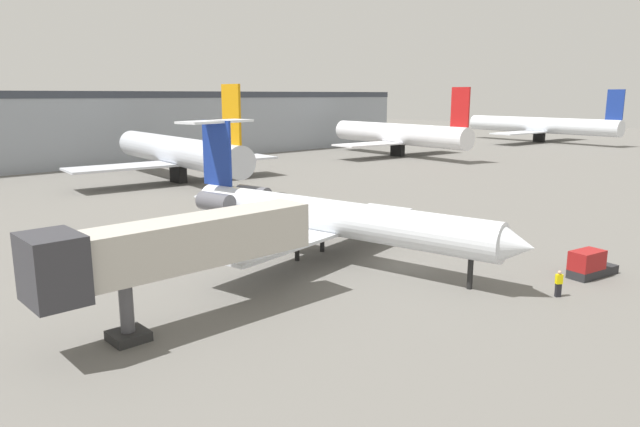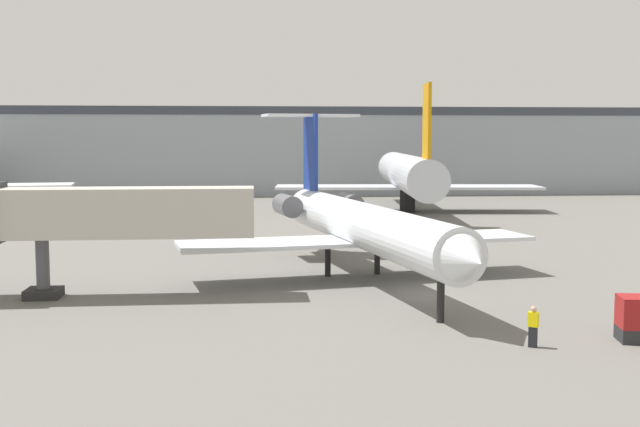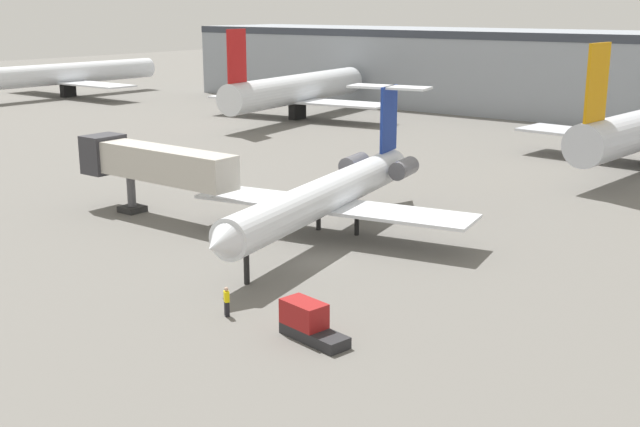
{
  "view_description": "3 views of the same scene",
  "coord_description": "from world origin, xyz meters",
  "px_view_note": "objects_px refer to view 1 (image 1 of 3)",
  "views": [
    {
      "loc": [
        -31.16,
        -25.38,
        12.28
      ],
      "look_at": [
        -2.49,
        5.4,
        3.56
      ],
      "focal_mm": 32.31,
      "sensor_mm": 36.0,
      "label": 1
    },
    {
      "loc": [
        -8.77,
        -41.18,
        8.5
      ],
      "look_at": [
        -4.52,
        5.66,
        3.94
      ],
      "focal_mm": 44.43,
      "sensor_mm": 36.0,
      "label": 2
    },
    {
      "loc": [
        31.75,
        -40.29,
        16.59
      ],
      "look_at": [
        -1.1,
        2.72,
        2.49
      ],
      "focal_mm": 44.8,
      "sensor_mm": 36.0,
      "label": 3
    }
  ],
  "objects_px": {
    "regional_jet": "(321,215)",
    "parked_airliner_east_end": "(541,126)",
    "parked_airliner_centre": "(178,152)",
    "parked_airliner_east_mid": "(399,135)",
    "baggage_tug_lead": "(589,265)",
    "jet_bridge": "(165,248)",
    "ground_crew_marshaller": "(559,284)"
  },
  "relations": [
    {
      "from": "regional_jet",
      "to": "parked_airliner_east_end",
      "type": "bearing_deg",
      "value": 19.19
    },
    {
      "from": "parked_airliner_centre",
      "to": "parked_airliner_east_end",
      "type": "relative_size",
      "value": 0.86
    },
    {
      "from": "parked_airliner_east_mid",
      "to": "baggage_tug_lead",
      "type": "bearing_deg",
      "value": -131.04
    },
    {
      "from": "regional_jet",
      "to": "jet_bridge",
      "type": "relative_size",
      "value": 1.91
    },
    {
      "from": "parked_airliner_east_end",
      "to": "regional_jet",
      "type": "bearing_deg",
      "value": -160.81
    },
    {
      "from": "baggage_tug_lead",
      "to": "parked_airliner_east_mid",
      "type": "bearing_deg",
      "value": 48.96
    },
    {
      "from": "baggage_tug_lead",
      "to": "jet_bridge",
      "type": "bearing_deg",
      "value": 155.56
    },
    {
      "from": "ground_crew_marshaller",
      "to": "parked_airliner_centre",
      "type": "bearing_deg",
      "value": 83.49
    },
    {
      "from": "parked_airliner_centre",
      "to": "parked_airliner_east_end",
      "type": "distance_m",
      "value": 104.61
    },
    {
      "from": "jet_bridge",
      "to": "parked_airliner_east_end",
      "type": "distance_m",
      "value": 138.67
    },
    {
      "from": "jet_bridge",
      "to": "parked_airliner_centre",
      "type": "distance_m",
      "value": 53.23
    },
    {
      "from": "parked_airliner_centre",
      "to": "parked_airliner_east_mid",
      "type": "relative_size",
      "value": 1.02
    },
    {
      "from": "baggage_tug_lead",
      "to": "parked_airliner_centre",
      "type": "xyz_separation_m",
      "value": [
        1.18,
        57.66,
        3.49
      ]
    },
    {
      "from": "regional_jet",
      "to": "parked_airliner_east_mid",
      "type": "xyz_separation_m",
      "value": [
        61.89,
        43.35,
        0.98
      ]
    },
    {
      "from": "parked_airliner_east_mid",
      "to": "parked_airliner_east_end",
      "type": "xyz_separation_m",
      "value": [
        54.22,
        -2.93,
        -0.07
      ]
    },
    {
      "from": "parked_airliner_centre",
      "to": "parked_airliner_east_end",
      "type": "height_order",
      "value": "parked_airliner_centre"
    },
    {
      "from": "ground_crew_marshaller",
      "to": "jet_bridge",
      "type": "bearing_deg",
      "value": 149.2
    },
    {
      "from": "ground_crew_marshaller",
      "to": "parked_airliner_east_mid",
      "type": "distance_m",
      "value": 82.55
    },
    {
      "from": "ground_crew_marshaller",
      "to": "baggage_tug_lead",
      "type": "relative_size",
      "value": 0.4
    },
    {
      "from": "jet_bridge",
      "to": "parked_airliner_east_end",
      "type": "xyz_separation_m",
      "value": [
        131.25,
        44.73,
        -0.13
      ]
    },
    {
      "from": "baggage_tug_lead",
      "to": "parked_airliner_east_end",
      "type": "relative_size",
      "value": 0.1
    },
    {
      "from": "jet_bridge",
      "to": "parked_airliner_centre",
      "type": "relative_size",
      "value": 0.44
    },
    {
      "from": "parked_airliner_east_mid",
      "to": "parked_airliner_east_end",
      "type": "relative_size",
      "value": 0.84
    },
    {
      "from": "jet_bridge",
      "to": "baggage_tug_lead",
      "type": "height_order",
      "value": "jet_bridge"
    },
    {
      "from": "jet_bridge",
      "to": "parked_airliner_centre",
      "type": "xyz_separation_m",
      "value": [
        26.65,
        46.08,
        -0.1
      ]
    },
    {
      "from": "parked_airliner_centre",
      "to": "parked_airliner_east_end",
      "type": "bearing_deg",
      "value": -0.74
    },
    {
      "from": "regional_jet",
      "to": "baggage_tug_lead",
      "type": "height_order",
      "value": "regional_jet"
    },
    {
      "from": "jet_bridge",
      "to": "ground_crew_marshaller",
      "type": "bearing_deg",
      "value": -30.8
    },
    {
      "from": "ground_crew_marshaller",
      "to": "parked_airliner_east_end",
      "type": "distance_m",
      "value": 124.88
    },
    {
      "from": "regional_jet",
      "to": "jet_bridge",
      "type": "distance_m",
      "value": 15.78
    },
    {
      "from": "regional_jet",
      "to": "baggage_tug_lead",
      "type": "xyz_separation_m",
      "value": [
        10.33,
        -15.89,
        -2.56
      ]
    },
    {
      "from": "regional_jet",
      "to": "parked_airliner_centre",
      "type": "distance_m",
      "value": 43.33
    }
  ]
}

